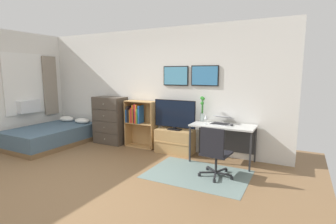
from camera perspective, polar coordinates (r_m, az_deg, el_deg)
The scene contains 14 objects.
ground_plane at distance 4.45m, azimuth -20.11°, elevation -14.71°, with size 7.20×7.20×0.00m, color brown.
wall_back_with_posters at distance 5.99m, azimuth -3.35°, elevation 5.13°, with size 6.12×0.09×2.70m.
area_rug at distance 4.58m, azimuth 6.56°, elevation -13.46°, with size 1.70×1.20×0.01m, color slate.
bed at distance 6.87m, azimuth -24.28°, elevation -4.72°, with size 1.31×1.97×0.56m.
dresser at distance 6.48m, azimuth -12.66°, elevation -1.76°, with size 0.79×0.46×1.14m.
bookshelf at distance 6.05m, azimuth -6.52°, elevation -1.70°, with size 0.74×0.30×1.08m.
tv_stand at distance 5.62m, azimuth 1.54°, elevation -6.47°, with size 0.82×0.41×0.51m.
television at distance 5.48m, azimuth 1.46°, elevation -0.65°, with size 0.94×0.16×0.64m.
desk at distance 5.15m, azimuth 12.29°, elevation -4.07°, with size 1.20×0.61×0.74m.
office_chair at distance 4.33m, azimuth 10.20°, elevation -8.50°, with size 0.57×0.58×0.86m.
laptop at distance 5.14m, azimuth 11.81°, elevation -1.86°, with size 0.41×0.43×0.16m.
computer_mouse at distance 4.98m, azimuth 13.91°, elevation -2.79°, with size 0.06×0.10×0.03m, color #262628.
bamboo_vase at distance 5.32m, azimuth 7.60°, elevation 0.83°, with size 0.10×0.10×0.51m.
wine_glass at distance 5.02m, azimuth 8.40°, elevation -1.16°, with size 0.07×0.07×0.18m.
Camera 1 is at (3.07, -2.71, 1.73)m, focal length 27.58 mm.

